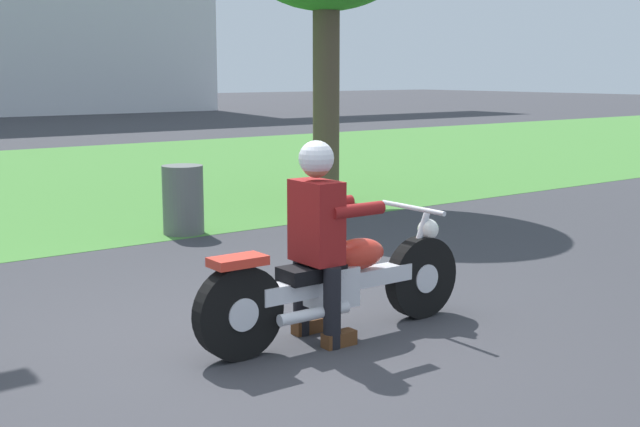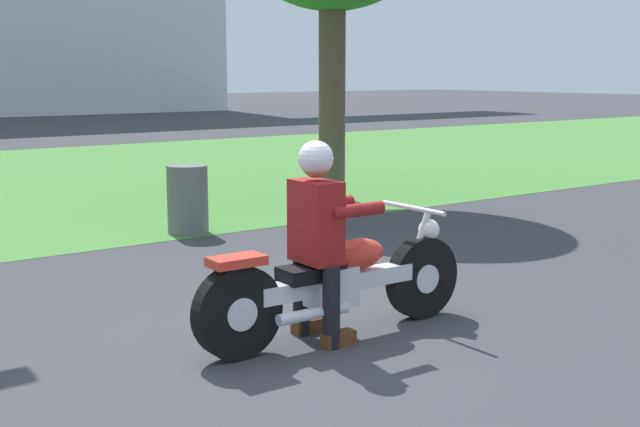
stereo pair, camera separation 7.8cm
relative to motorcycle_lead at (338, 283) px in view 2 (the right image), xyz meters
name	(u,v)px [view 2 (the right image)]	position (x,y,z in m)	size (l,w,h in m)	color
ground	(233,346)	(-0.71, 0.24, -0.38)	(120.00, 120.00, 0.00)	#38383D
motorcycle_lead	(338,283)	(0.00, 0.00, 0.00)	(2.22, 0.66, 0.87)	black
rider_lead	(318,226)	(-0.17, 0.01, 0.43)	(0.55, 0.48, 1.39)	black
trash_can	(188,199)	(0.91, 4.02, 0.01)	(0.47, 0.47, 0.79)	#595E5B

